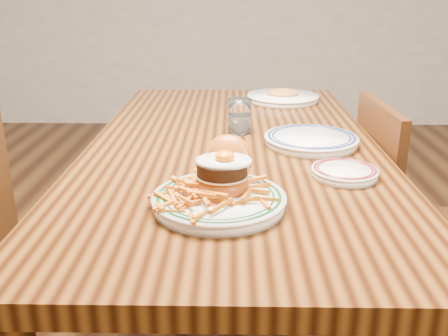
{
  "coord_description": "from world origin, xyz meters",
  "views": [
    {
      "loc": [
        -0.0,
        -1.41,
        1.19
      ],
      "look_at": [
        -0.02,
        -0.45,
        0.84
      ],
      "focal_mm": 40.0,
      "sensor_mm": 36.0,
      "label": 1
    }
  ],
  "objects_px": {
    "chair_right": "(404,224)",
    "main_plate": "(220,188)",
    "table": "(233,171)",
    "side_plate": "(345,172)"
  },
  "relations": [
    {
      "from": "table",
      "to": "side_plate",
      "type": "bearing_deg",
      "value": -45.4
    },
    {
      "from": "chair_right",
      "to": "main_plate",
      "type": "relative_size",
      "value": 2.89
    },
    {
      "from": "table",
      "to": "chair_right",
      "type": "height_order",
      "value": "chair_right"
    },
    {
      "from": "table",
      "to": "main_plate",
      "type": "bearing_deg",
      "value": -93.65
    },
    {
      "from": "chair_right",
      "to": "main_plate",
      "type": "xyz_separation_m",
      "value": [
        -0.59,
        -0.49,
        0.33
      ]
    },
    {
      "from": "chair_right",
      "to": "table",
      "type": "bearing_deg",
      "value": 3.71
    },
    {
      "from": "main_plate",
      "to": "side_plate",
      "type": "height_order",
      "value": "main_plate"
    },
    {
      "from": "table",
      "to": "chair_right",
      "type": "xyz_separation_m",
      "value": [
        0.56,
        0.05,
        -0.2
      ]
    },
    {
      "from": "chair_right",
      "to": "side_plate",
      "type": "relative_size",
      "value": 5.35
    },
    {
      "from": "table",
      "to": "side_plate",
      "type": "relative_size",
      "value": 9.98
    }
  ]
}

